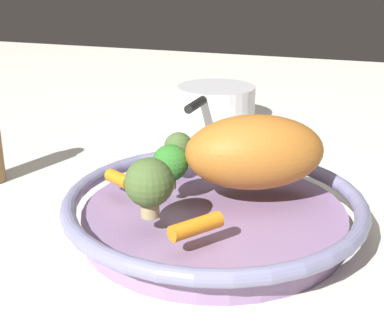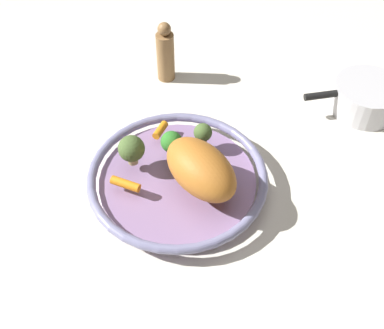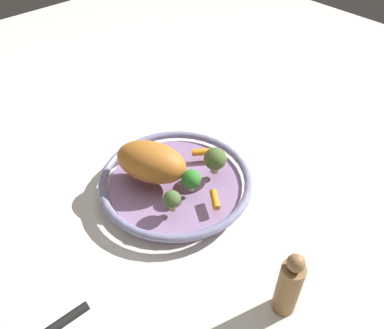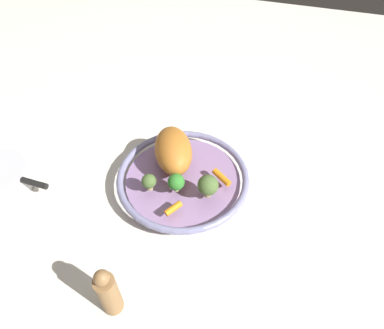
% 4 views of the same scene
% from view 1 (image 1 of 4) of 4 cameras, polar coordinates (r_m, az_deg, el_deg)
% --- Properties ---
extents(ground_plane, '(2.51, 2.51, 0.00)m').
position_cam_1_polar(ground_plane, '(0.66, 2.23, -6.77)').
color(ground_plane, silver).
extents(serving_bowl, '(0.35, 0.35, 0.05)m').
position_cam_1_polar(serving_bowl, '(0.65, 2.26, -4.80)').
color(serving_bowl, '#8E709E').
rests_on(serving_bowl, ground_plane).
extents(roast_chicken_piece, '(0.16, 0.19, 0.09)m').
position_cam_1_polar(roast_chicken_piece, '(0.65, 6.42, 1.29)').
color(roast_chicken_piece, '#B56A26').
rests_on(roast_chicken_piece, serving_bowl).
extents(baby_carrot_back, '(0.04, 0.05, 0.02)m').
position_cam_1_polar(baby_carrot_back, '(0.67, -7.46, -1.48)').
color(baby_carrot_back, orange).
rests_on(baby_carrot_back, serving_bowl).
extents(baby_carrot_near_rim, '(0.06, 0.05, 0.02)m').
position_cam_1_polar(baby_carrot_near_rim, '(0.55, 0.42, -6.35)').
color(baby_carrot_near_rim, orange).
rests_on(baby_carrot_near_rim, serving_bowl).
extents(broccoli_floret_large, '(0.05, 0.05, 0.06)m').
position_cam_1_polar(broccoli_floret_large, '(0.58, -4.40, -1.97)').
color(broccoli_floret_large, tan).
rests_on(broccoli_floret_large, serving_bowl).
extents(broccoli_floret_small, '(0.04, 0.04, 0.05)m').
position_cam_1_polar(broccoli_floret_small, '(0.65, -2.32, 0.03)').
color(broccoli_floret_small, '#95AC66').
rests_on(broccoli_floret_small, serving_bowl).
extents(broccoli_floret_mid, '(0.04, 0.04, 0.05)m').
position_cam_1_polar(broccoli_floret_mid, '(0.71, -1.37, 1.72)').
color(broccoli_floret_mid, tan).
rests_on(broccoli_floret_mid, serving_bowl).
extents(saucepan, '(0.23, 0.15, 0.07)m').
position_cam_1_polar(saucepan, '(1.11, 2.45, 6.30)').
color(saucepan, silver).
rests_on(saucepan, ground_plane).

